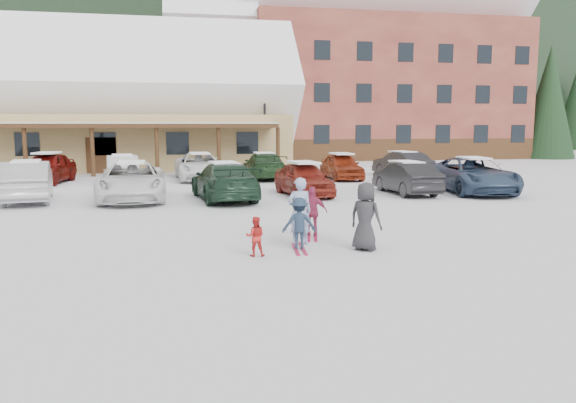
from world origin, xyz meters
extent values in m
plane|color=silver|center=(0.00, 0.00, 0.00)|extent=(160.00, 160.00, 0.00)
cube|color=black|center=(0.00, 85.00, 19.00)|extent=(300.00, 70.00, 38.00)
cube|color=tan|center=(-9.00, 28.00, 1.80)|extent=(28.00, 10.00, 3.60)
cube|color=#422814|center=(-9.00, 21.80, 2.90)|extent=(25.20, 2.60, 0.25)
cube|color=white|center=(-9.00, 28.00, 5.54)|extent=(29.12, 9.69, 9.69)
cube|color=maroon|center=(16.00, 38.00, 6.00)|extent=(24.00, 14.00, 12.00)
cube|color=maroon|center=(0.50, 38.00, 4.50)|extent=(7.00, 12.60, 9.00)
cube|color=#422814|center=(16.00, 31.04, 0.90)|extent=(24.00, 0.10, 1.80)
cylinder|color=black|center=(3.35, 24.39, 2.74)|extent=(0.16, 0.16, 5.48)
cube|color=black|center=(3.35, 24.39, 5.60)|extent=(0.50, 0.25, 0.25)
cylinder|color=black|center=(30.00, 32.00, 0.66)|extent=(0.60, 0.60, 1.32)
cone|color=black|center=(30.00, 32.00, 6.27)|extent=(4.84, 4.84, 9.90)
cylinder|color=black|center=(6.00, 44.00, 0.54)|extent=(0.60, 0.60, 1.08)
cone|color=black|center=(6.00, 44.00, 5.13)|extent=(3.96, 3.96, 8.10)
cylinder|color=black|center=(34.00, 46.00, 0.69)|extent=(0.60, 0.60, 1.38)
cone|color=black|center=(34.00, 46.00, 6.55)|extent=(5.06, 5.06, 10.35)
imported|color=#8E9DC5|center=(0.47, 0.42, 0.84)|extent=(0.61, 0.40, 1.67)
imported|color=red|center=(-0.78, -0.64, 0.45)|extent=(0.49, 0.41, 0.91)
imported|color=#1C2B3E|center=(0.34, -0.14, 0.62)|extent=(0.85, 0.54, 1.24)
cube|color=#A4173C|center=(0.34, -0.14, 0.01)|extent=(0.35, 1.41, 0.03)
imported|color=#9D2C4F|center=(1.01, 1.27, 0.67)|extent=(0.84, 0.51, 1.34)
cube|color=#A4173C|center=(1.01, 1.27, 0.01)|extent=(0.53, 1.41, 0.03)
imported|color=#2A292C|center=(1.85, -0.55, 0.81)|extent=(0.92, 0.93, 1.62)
imported|color=#ADADB1|center=(-8.15, 10.12, 0.78)|extent=(2.45, 4.98, 1.57)
imported|color=white|center=(-4.21, 9.71, 0.76)|extent=(2.69, 5.52, 1.51)
imported|color=#1A3323|center=(-0.65, 9.12, 0.74)|extent=(2.63, 5.30, 1.48)
imported|color=maroon|center=(2.72, 9.85, 0.71)|extent=(2.09, 4.30, 1.41)
imported|color=black|center=(7.17, 9.57, 0.69)|extent=(1.62, 4.27, 1.39)
imported|color=#30425D|center=(10.22, 9.45, 0.77)|extent=(3.13, 5.76, 1.53)
imported|color=#5F0C09|center=(-8.92, 17.30, 0.78)|extent=(2.43, 4.78, 1.56)
imported|color=silver|center=(-5.22, 16.94, 0.71)|extent=(1.97, 4.45, 1.42)
imported|color=white|center=(-1.28, 17.50, 0.73)|extent=(2.72, 5.37, 1.46)
imported|color=#1D391C|center=(2.23, 17.49, 0.72)|extent=(2.06, 4.95, 1.43)
imported|color=maroon|center=(6.34, 16.45, 0.71)|extent=(1.67, 4.15, 1.41)
imported|color=black|center=(10.20, 17.30, 0.72)|extent=(2.24, 4.56, 1.44)
camera|label=1|loc=(-2.47, -12.96, 2.94)|focal=35.00mm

